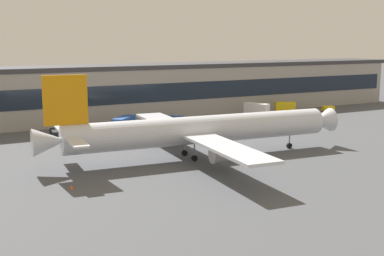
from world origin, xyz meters
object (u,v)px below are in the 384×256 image
object	(u,v)px
belt_loader	(56,133)
fuel_truck	(124,123)
airliner	(198,130)
stair_truck	(285,107)
catering_truck	(256,110)
traffic_cone_0	(72,187)
baggage_tug	(328,108)
follow_me_car	(175,119)

from	to	relation	value
belt_loader	fuel_truck	bearing A→B (deg)	7.31
airliner	stair_truck	world-z (taller)	airliner
airliner	catering_truck	size ratio (longest dim) A/B	7.96
airliner	traffic_cone_0	world-z (taller)	airliner
stair_truck	baggage_tug	xyz separation A→B (m)	(14.41, -3.20, -0.89)
airliner	belt_loader	world-z (taller)	airliner
traffic_cone_0	belt_loader	bearing A→B (deg)	80.23
catering_truck	fuel_truck	bearing A→B (deg)	-178.02
stair_truck	fuel_truck	bearing A→B (deg)	-176.19
baggage_tug	airliner	bearing A→B (deg)	-152.23
airliner	stair_truck	bearing A→B (deg)	36.51
fuel_truck	stair_truck	size ratio (longest dim) A/B	1.23
traffic_cone_0	catering_truck	bearing A→B (deg)	34.20
airliner	catering_truck	distance (m)	52.39
fuel_truck	baggage_tug	bearing A→B (deg)	0.26
stair_truck	baggage_tug	size ratio (longest dim) A/B	1.59
follow_me_car	belt_loader	bearing A→B (deg)	-168.79
baggage_tug	traffic_cone_0	xyz separation A→B (m)	(-91.23, -42.98, -0.75)
stair_truck	catering_truck	size ratio (longest dim) A/B	0.84
belt_loader	traffic_cone_0	bearing A→B (deg)	-99.77
belt_loader	catering_truck	bearing A→B (deg)	3.58
airliner	fuel_truck	distance (m)	34.13
airliner	follow_me_car	bearing A→B (deg)	69.69
belt_loader	stair_truck	world-z (taller)	stair_truck
airliner	catering_truck	world-z (taller)	airliner
airliner	baggage_tug	distance (m)	73.53
airliner	catering_truck	bearing A→B (deg)	42.45
baggage_tug	traffic_cone_0	bearing A→B (deg)	-154.77
belt_loader	fuel_truck	world-z (taller)	fuel_truck
fuel_truck	baggage_tug	world-z (taller)	fuel_truck
baggage_tug	stair_truck	bearing A→B (deg)	167.47
fuel_truck	catering_truck	world-z (taller)	catering_truck
follow_me_car	traffic_cone_0	distance (m)	62.09
fuel_truck	follow_me_car	world-z (taller)	fuel_truck
fuel_truck	catering_truck	xyz separation A→B (m)	(40.61, 1.40, 0.41)
baggage_tug	follow_me_car	bearing A→B (deg)	175.36
baggage_tug	follow_me_car	xyz separation A→B (m)	(-50.77, 4.12, 0.00)
belt_loader	follow_me_car	world-z (taller)	belt_loader
fuel_truck	baggage_tug	distance (m)	66.97
belt_loader	stair_truck	size ratio (longest dim) A/B	1.02
airliner	fuel_truck	size ratio (longest dim) A/B	7.67
airliner	fuel_truck	bearing A→B (deg)	93.40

